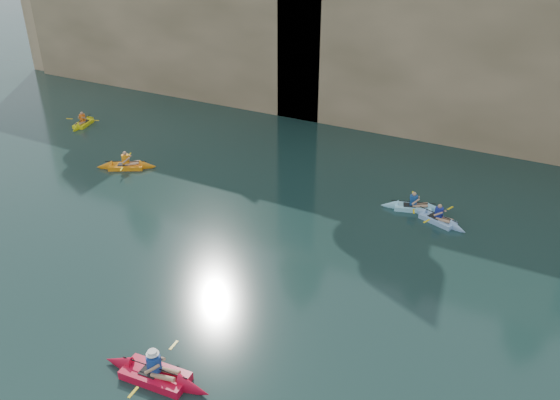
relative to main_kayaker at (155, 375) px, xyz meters
The scene contains 11 objects.
ground 1.83m from the main_kayaker, 36.37° to the left, with size 160.00×160.00×0.00m, color black.
cliff 31.66m from the main_kayaker, 87.29° to the left, with size 70.00×16.00×12.00m, color tan.
cliff_slab_west 30.50m from the main_kayaker, 128.04° to the left, with size 26.00×2.40×10.56m, color tan.
cliff_slab_center 24.56m from the main_kayaker, 81.66° to the left, with size 24.00×2.40×11.40m, color tan.
sea_cave_west 28.41m from the main_kayaker, 125.66° to the left, with size 4.50×1.00×4.00m, color black.
sea_cave_center 23.22m from the main_kayaker, 96.27° to the left, with size 3.50×1.00×3.20m, color black.
main_kayaker is the anchor object (origin of this frame).
kayaker_orange 15.70m from the main_kayaker, 136.08° to the left, with size 3.12×2.25×1.21m.
kayaker_ltblue_near 14.04m from the main_kayaker, 70.12° to the left, with size 2.85×2.09×1.10m.
kayaker_yellow 23.65m from the main_kayaker, 141.64° to the left, with size 2.15×2.84×1.13m.
kayaker_ltblue_mid 14.23m from the main_kayaker, 75.94° to the left, with size 2.98×2.12×1.11m.
Camera 1 is at (7.36, -9.55, 11.97)m, focal length 35.00 mm.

